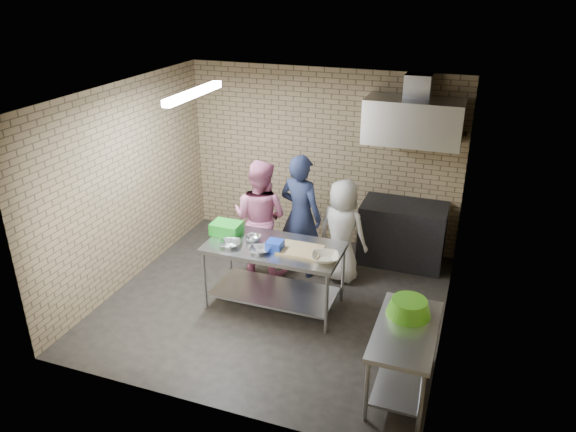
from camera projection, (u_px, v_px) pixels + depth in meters
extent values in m
plane|color=black|center=(276.00, 301.00, 7.17)|extent=(4.20, 4.20, 0.00)
plane|color=black|center=(273.00, 94.00, 6.07)|extent=(4.20, 4.20, 0.00)
cube|color=#95805D|center=(322.00, 158.00, 8.34)|extent=(4.20, 0.06, 2.70)
cube|color=#95805D|center=(194.00, 288.00, 4.90)|extent=(4.20, 0.06, 2.70)
cube|color=#95805D|center=(127.00, 185.00, 7.27)|extent=(0.06, 4.00, 2.70)
cube|color=#95805D|center=(454.00, 232.00, 5.97)|extent=(0.06, 4.00, 2.70)
cube|color=#ABADB1|center=(274.00, 276.00, 6.94)|extent=(1.69, 0.85, 0.85)
cube|color=silver|center=(403.00, 359.00, 5.51)|extent=(0.60, 1.20, 0.75)
cube|color=black|center=(402.00, 234.00, 7.98)|extent=(1.20, 0.70, 0.90)
cube|color=silver|center=(413.00, 121.00, 7.35)|extent=(1.30, 0.60, 0.60)
cube|color=#A5A8AD|center=(418.00, 86.00, 7.30)|extent=(0.35, 0.30, 0.30)
cube|color=#3F2B19|center=(436.00, 133.00, 7.50)|extent=(0.80, 0.20, 0.04)
cube|color=white|center=(194.00, 93.00, 6.40)|extent=(0.10, 1.25, 0.08)
cube|color=green|center=(227.00, 228.00, 7.05)|extent=(0.38, 0.28, 0.15)
cube|color=blue|center=(275.00, 246.00, 6.64)|extent=(0.19, 0.19, 0.12)
cube|color=#D0BA78|center=(300.00, 250.00, 6.63)|extent=(0.52, 0.39, 0.03)
imported|color=#AFB2B6|center=(230.00, 244.00, 6.73)|extent=(0.33, 0.33, 0.06)
imported|color=silver|center=(253.00, 238.00, 6.89)|extent=(0.25, 0.25, 0.06)
imported|color=silver|center=(260.00, 250.00, 6.59)|extent=(0.30, 0.30, 0.06)
imported|color=#C1B89A|center=(325.00, 258.00, 6.40)|extent=(0.40, 0.40, 0.08)
cylinder|color=#B22619|center=(419.00, 124.00, 7.53)|extent=(0.07, 0.07, 0.18)
cylinder|color=green|center=(449.00, 127.00, 7.41)|extent=(0.06, 0.06, 0.15)
imported|color=#141832|center=(301.00, 216.00, 7.53)|extent=(0.72, 0.57, 1.75)
imported|color=#C66991|center=(260.00, 218.00, 7.57)|extent=(0.86, 0.70, 1.66)
imported|color=silver|center=(342.00, 231.00, 7.43)|extent=(0.79, 0.61, 1.45)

